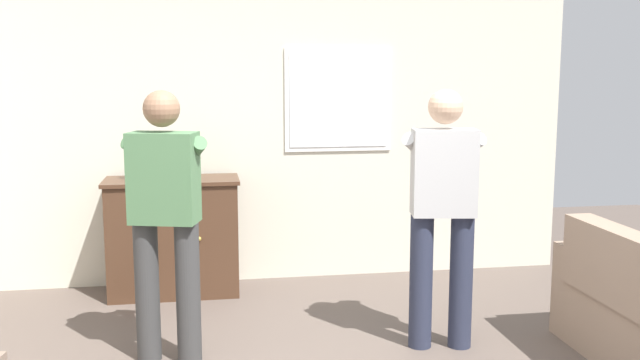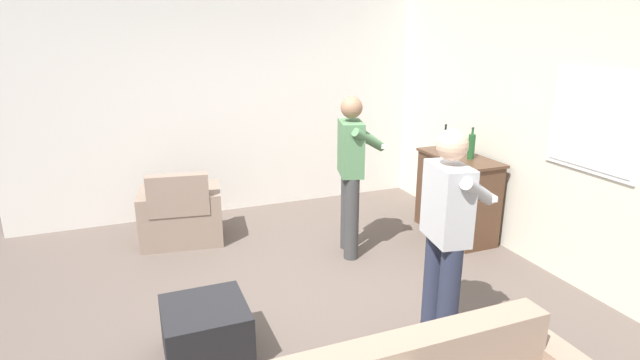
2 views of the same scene
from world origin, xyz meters
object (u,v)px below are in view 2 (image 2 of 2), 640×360
(sideboard_cabinet, at_px, (457,196))
(bottle_liquor_amber, at_px, (471,146))
(ottoman, at_px, (206,332))
(bottle_wine_green, at_px, (445,141))
(person_standing_right, at_px, (447,232))
(armchair, at_px, (181,217))
(person_standing_left, at_px, (352,169))

(sideboard_cabinet, distance_m, bottle_liquor_amber, 0.63)
(bottle_liquor_amber, distance_m, ottoman, 3.42)
(bottle_wine_green, bearing_deg, person_standing_right, -34.49)
(sideboard_cabinet, distance_m, person_standing_right, 2.30)
(armchair, distance_m, bottle_wine_green, 3.16)
(person_standing_left, bearing_deg, bottle_wine_green, 103.39)
(armchair, bearing_deg, bottle_wine_green, 77.78)
(bottle_liquor_amber, xyz_separation_m, ottoman, (1.11, -3.11, -0.88))
(sideboard_cabinet, xyz_separation_m, person_standing_right, (1.75, -1.41, 0.46))
(bottle_liquor_amber, xyz_separation_m, person_standing_left, (-0.12, -1.38, -0.15))
(armchair, xyz_separation_m, bottle_liquor_amber, (1.10, 3.02, 0.80))
(bottle_wine_green, bearing_deg, bottle_liquor_amber, 3.83)
(armchair, bearing_deg, ottoman, -2.30)
(armchair, distance_m, bottle_liquor_amber, 3.31)
(armchair, bearing_deg, sideboard_cabinet, 72.27)
(sideboard_cabinet, bearing_deg, ottoman, -67.87)
(ottoman, relative_size, person_standing_right, 0.35)
(armchair, xyz_separation_m, bottle_wine_green, (0.65, 2.99, 0.77))
(person_standing_left, bearing_deg, bottle_liquor_amber, 84.84)
(bottle_liquor_amber, distance_m, person_standing_right, 2.17)
(bottle_wine_green, distance_m, person_standing_right, 2.50)
(bottle_liquor_amber, bearing_deg, armchair, -109.92)
(bottle_liquor_amber, relative_size, ottoman, 0.59)
(ottoman, distance_m, person_standing_right, 1.88)
(person_standing_left, bearing_deg, ottoman, -54.40)
(bottle_liquor_amber, bearing_deg, person_standing_left, -95.16)
(armchair, height_order, ottoman, armchair)
(sideboard_cabinet, bearing_deg, person_standing_left, -89.37)
(sideboard_cabinet, bearing_deg, bottle_wine_green, 179.50)
(person_standing_right, bearing_deg, person_standing_left, 177.92)
(armchair, bearing_deg, person_standing_right, 30.18)
(bottle_liquor_amber, bearing_deg, person_standing_right, -41.85)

